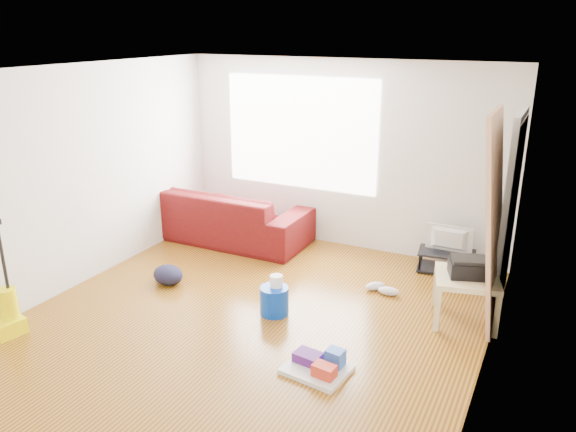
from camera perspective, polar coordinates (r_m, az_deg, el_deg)
The scene contains 13 objects.
room at distance 5.42m, azimuth -2.97°, elevation 1.27°, with size 4.51×5.01×2.51m.
sofa at distance 8.09m, azimuth -6.64°, elevation -2.21°, with size 2.49×0.97×0.73m, color #4D040C.
tv_stand at distance 7.20m, azimuth 15.79°, elevation -4.40°, with size 0.73×0.48×0.25m.
tv at distance 7.10m, azimuth 15.99°, elevation -2.32°, with size 0.56×0.07×0.32m, color black.
side_table at distance 5.97m, azimuth 17.71°, elevation -6.51°, with size 0.74×0.74×0.50m.
printer at distance 5.90m, azimuth 17.87°, elevation -4.97°, with size 0.45×0.39×0.20m.
bucket at distance 6.02m, azimuth -1.38°, elevation -9.85°, with size 0.30×0.30×0.30m, color #0537BB.
toilet_paper at distance 5.94m, azimuth -1.18°, elevation -7.93°, with size 0.14×0.14×0.12m, color white.
cleaning_tray at distance 5.09m, azimuth 3.16°, elevation -14.94°, with size 0.59×0.50×0.19m.
backpack at distance 6.81m, azimuth -12.02°, elevation -6.69°, with size 0.39×0.32×0.22m, color black.
sneakers at distance 6.51m, azimuth 9.51°, elevation -7.29°, with size 0.43×0.24×0.10m.
vacuum at distance 6.20m, azimuth -26.58°, elevation -8.80°, with size 0.30×0.33×1.19m.
door_panel at distance 6.23m, azimuth 19.13°, elevation -9.91°, with size 0.04×0.86×2.15m, color tan.
Camera 1 is at (2.64, -4.34, 2.88)m, focal length 35.00 mm.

